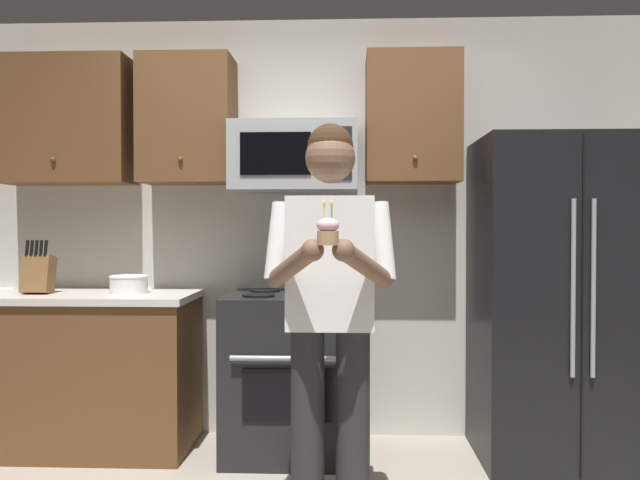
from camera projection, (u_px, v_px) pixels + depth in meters
wall_back at (321, 228)px, 4.12m from camera, size 4.40×0.10×2.60m
oven_range at (293, 373)px, 3.75m from camera, size 0.76×0.70×0.93m
microwave at (294, 157)px, 3.84m from camera, size 0.74×0.41×0.40m
refrigerator at (559, 300)px, 3.64m from camera, size 0.90×0.75×1.80m
cabinet_row_upper at (200, 120)px, 3.91m from camera, size 2.78×0.36×0.76m
counter_left at (73, 370)px, 3.82m from camera, size 1.44×0.66×0.92m
knife_block at (38, 274)px, 3.77m from camera, size 0.16×0.15×0.32m
bowl_large_white at (129, 284)px, 3.79m from camera, size 0.23×0.23×0.10m
person at (330, 298)px, 2.84m from camera, size 0.60×0.48×1.76m
cupcake at (328, 231)px, 2.50m from camera, size 0.09×0.09×0.17m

